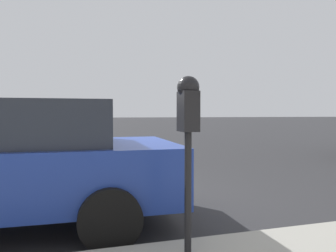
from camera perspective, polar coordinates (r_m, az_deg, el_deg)
name	(u,v)px	position (r m, az deg, el deg)	size (l,w,h in m)	color
ground_plane	(113,201)	(5.34, -9.63, -12.72)	(220.00, 220.00, 0.00)	#2B2B2D
parking_meter	(188,119)	(2.76, 3.52, 1.29)	(0.21, 0.19, 1.52)	black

